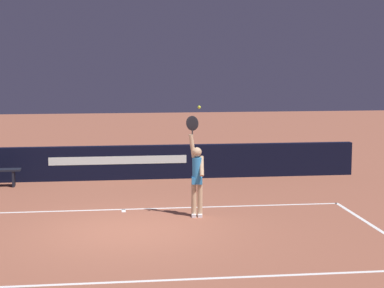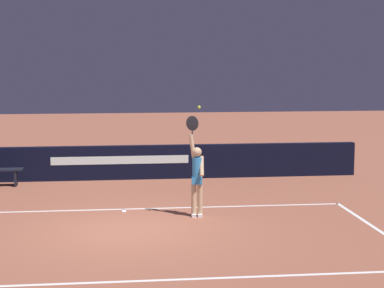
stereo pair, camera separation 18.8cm
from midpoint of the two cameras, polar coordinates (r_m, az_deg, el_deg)
ground_plane at (r=14.61m, az=-5.22°, el=-7.18°), size 60.00×60.00×0.00m
court_lines at (r=13.97m, az=-5.15°, el=-7.84°), size 10.74×5.43×0.00m
back_wall at (r=20.43m, az=-5.65°, el=-1.55°), size 14.31×0.26×1.01m
tennis_player at (r=15.55m, az=0.75°, el=-2.64°), size 0.43×0.36×2.34m
tennis_ball at (r=15.08m, az=0.95°, el=3.09°), size 0.07×0.07×0.07m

